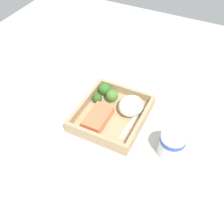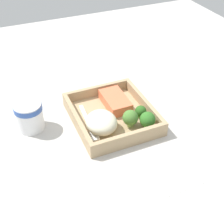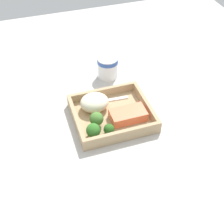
# 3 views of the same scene
# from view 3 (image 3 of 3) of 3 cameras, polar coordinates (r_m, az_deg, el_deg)

# --- Properties ---
(ground_plane) EXTENTS (1.60, 1.60, 0.02)m
(ground_plane) POSITION_cam_3_polar(r_m,az_deg,el_deg) (1.02, -0.00, -1.52)
(ground_plane) COLOR #BBB8B2
(takeout_tray) EXTENTS (0.25, 0.22, 0.01)m
(takeout_tray) POSITION_cam_3_polar(r_m,az_deg,el_deg) (1.01, -0.00, -0.87)
(takeout_tray) COLOR tan
(takeout_tray) RESTS_ON ground_plane
(tray_rim) EXTENTS (0.25, 0.22, 0.03)m
(tray_rim) POSITION_cam_3_polar(r_m,az_deg,el_deg) (0.99, -0.00, 0.02)
(tray_rim) COLOR tan
(tray_rim) RESTS_ON takeout_tray
(salmon_fillet) EXTENTS (0.11, 0.06, 0.03)m
(salmon_fillet) POSITION_cam_3_polar(r_m,az_deg,el_deg) (0.98, 2.95, -0.55)
(salmon_fillet) COLOR #F47049
(salmon_fillet) RESTS_ON takeout_tray
(mashed_potatoes) EXTENTS (0.09, 0.08, 0.05)m
(mashed_potatoes) POSITION_cam_3_polar(r_m,az_deg,el_deg) (1.01, -3.23, 1.76)
(mashed_potatoes) COLOR beige
(mashed_potatoes) RESTS_ON takeout_tray
(broccoli_floret_1) EXTENTS (0.04, 0.04, 0.05)m
(broccoli_floret_1) POSITION_cam_3_polar(r_m,az_deg,el_deg) (0.95, -2.84, -1.30)
(broccoli_floret_1) COLOR #85A95A
(broccoli_floret_1) RESTS_ON takeout_tray
(broccoli_floret_2) EXTENTS (0.04, 0.04, 0.05)m
(broccoli_floret_2) POSITION_cam_3_polar(r_m,az_deg,el_deg) (0.92, -3.44, -3.39)
(broccoli_floret_2) COLOR #7EA356
(broccoli_floret_2) RESTS_ON takeout_tray
(broccoli_floret_3) EXTENTS (0.03, 0.03, 0.04)m
(broccoli_floret_3) POSITION_cam_3_polar(r_m,az_deg,el_deg) (0.93, -0.57, -3.20)
(broccoli_floret_3) COLOR #7EA14F
(broccoli_floret_3) RESTS_ON takeout_tray
(fork) EXTENTS (0.16, 0.03, 0.00)m
(fork) POSITION_cam_3_polar(r_m,az_deg,el_deg) (1.05, -1.79, 1.97)
(fork) COLOR white
(fork) RESTS_ON takeout_tray
(paper_cup) EXTENTS (0.08, 0.08, 0.08)m
(paper_cup) POSITION_cam_3_polar(r_m,az_deg,el_deg) (1.15, -0.80, 8.35)
(paper_cup) COLOR white
(paper_cup) RESTS_ON ground_plane
(receipt_slip) EXTENTS (0.09, 0.12, 0.00)m
(receipt_slip) POSITION_cam_3_polar(r_m,az_deg,el_deg) (0.95, -13.56, -6.26)
(receipt_slip) COLOR white
(receipt_slip) RESTS_ON ground_plane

